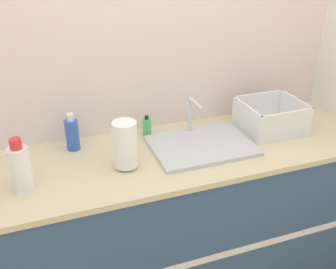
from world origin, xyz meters
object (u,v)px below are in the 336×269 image
at_px(bottle_white_spray, 20,168).
at_px(soap_dispenser, 147,127).
at_px(dish_rack, 270,119).
at_px(paper_towel_roll, 125,145).
at_px(sink, 201,144).
at_px(bottle_blue, 72,134).

xyz_separation_m(bottle_white_spray, soap_dispenser, (0.65, 0.30, -0.06)).
height_order(bottle_white_spray, soap_dispenser, bottle_white_spray).
distance_m(dish_rack, bottle_white_spray, 1.34).
bearing_deg(dish_rack, bottle_white_spray, -173.79).
relative_size(paper_towel_roll, soap_dispenser, 2.00).
height_order(sink, dish_rack, sink).
xyz_separation_m(paper_towel_roll, bottle_blue, (-0.21, 0.26, -0.03)).
distance_m(sink, soap_dispenser, 0.32).
height_order(paper_towel_roll, soap_dispenser, paper_towel_roll).
height_order(sink, bottle_white_spray, bottle_white_spray).
relative_size(bottle_white_spray, soap_dispenser, 2.10).
xyz_separation_m(sink, soap_dispenser, (-0.23, 0.22, 0.04)).
relative_size(sink, bottle_blue, 2.60).
xyz_separation_m(dish_rack, bottle_white_spray, (-1.33, -0.14, 0.05)).
bearing_deg(bottle_blue, bottle_white_spray, -131.31).
bearing_deg(paper_towel_roll, dish_rack, 7.78).
bearing_deg(soap_dispenser, dish_rack, -13.10).
distance_m(paper_towel_roll, bottle_white_spray, 0.47).
xyz_separation_m(dish_rack, soap_dispenser, (-0.68, 0.16, -0.01)).
relative_size(paper_towel_roll, bottle_white_spray, 0.95).
bearing_deg(dish_rack, paper_towel_roll, -172.22).
height_order(bottle_blue, soap_dispenser, bottle_blue).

